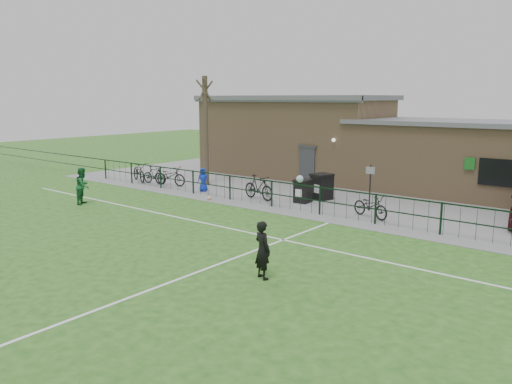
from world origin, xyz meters
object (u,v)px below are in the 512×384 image
Objects in this scene: wheelie_bin_left at (303,192)px; bicycle_c at (170,176)px; sign_post at (370,188)px; wheelie_bin_right at (322,188)px; bicycle_b at (155,175)px; bicycle_d at (259,187)px; outfield_player at (83,186)px; bicycle_a at (139,172)px; bare_tree at (206,131)px; ball_ground at (209,198)px; spectator_child at (203,180)px; bicycle_e at (371,206)px.

wheelie_bin_left is 0.49× the size of bicycle_c.
wheelie_bin_right is at bearing 164.46° from sign_post.
wheelie_bin_left is 0.61× the size of bicycle_b.
bicycle_d is (6.28, 0.01, 0.05)m from bicycle_c.
bicycle_a is at bearing -5.24° from outfield_player.
wheelie_bin_right is (7.41, 0.27, -2.40)m from bare_tree.
bicycle_a is at bearing 169.23° from ball_ground.
sign_post reaches higher than wheelie_bin_left.
bicycle_d is at bearing -22.18° from spectator_child.
bicycle_d is 1.07× the size of bicycle_e.
outfield_player reaches higher than ball_ground.
bicycle_d reaches higher than bicycle_a.
spectator_child reaches higher than wheelie_bin_left.
sign_post is 1.02× the size of bicycle_d.
ball_ground is (-7.64, -1.49, -0.40)m from bicycle_e.
outfield_player is at bearing -120.41° from wheelie_bin_right.
bicycle_b is 5.83m from outfield_player.
ball_ground is (4.47, -1.50, -0.45)m from bicycle_c.
bicycle_c is at bearing -28.39° from outfield_player.
outfield_player reaches higher than bicycle_b.
wheelie_bin_left is 0.81× the size of spectator_child.
bare_tree reaches higher than bicycle_d.
bicycle_a is 1.29× the size of bicycle_b.
wheelie_bin_right is at bearing 79.89° from bicycle_e.
bicycle_b is at bearing 166.20° from ball_ground.
sign_post is at bearing -91.59° from outfield_player.
spectator_child is (2.69, -0.10, 0.08)m from bicycle_c.
bicycle_e is (12.11, -0.02, -0.05)m from bicycle_c.
ball_ground is at bearing 139.70° from bicycle_d.
bicycle_c is 12.11m from bicycle_e.
wheelie_bin_right is 3.01m from sign_post.
wheelie_bin_left is 9.48m from bicycle_b.
bicycle_d is 5.83m from bicycle_e.
bicycle_d is 1.60× the size of spectator_child.
bicycle_c is (-8.30, -0.80, 0.04)m from wheelie_bin_left.
bare_tree reaches higher than wheelie_bin_right.
bicycle_e is at bearing -97.31° from outfield_player.
bicycle_b is at bearing 100.85° from bicycle_d.
bicycle_a is at bearing 156.93° from spectator_child.
spectator_child is 5.80× the size of ball_ground.
bicycle_e is 7.79m from ball_ground.
bicycle_c is (-1.21, -1.65, -2.44)m from bare_tree.
bicycle_b is (-9.44, -0.93, -0.01)m from wheelie_bin_left.
sign_post is at bearing -68.24° from bicycle_d.
wheelie_bin_left is 0.50× the size of sign_post.
wheelie_bin_left is 0.47× the size of bicycle_a.
bicycle_d reaches higher than wheelie_bin_left.
ball_ground is (-7.03, -2.62, -0.91)m from sign_post.
sign_post is 12.70m from bicycle_b.
bicycle_b is at bearing 179.71° from wheelie_bin_left.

